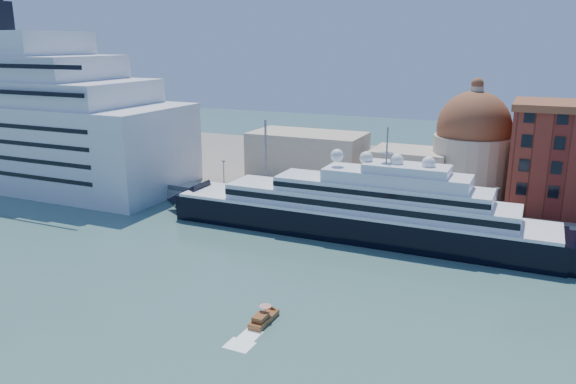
% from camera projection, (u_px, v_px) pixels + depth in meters
% --- Properties ---
extents(ground, '(400.00, 400.00, 0.00)m').
position_uv_depth(ground, '(285.00, 274.00, 93.58)').
color(ground, '#38615B').
rests_on(ground, ground).
extents(quay, '(180.00, 10.00, 2.50)m').
position_uv_depth(quay, '(350.00, 212.00, 123.17)').
color(quay, gray).
rests_on(quay, ground).
extents(land, '(260.00, 72.00, 2.00)m').
position_uv_depth(land, '(395.00, 174.00, 159.32)').
color(land, slate).
rests_on(land, ground).
extents(quay_fence, '(180.00, 0.10, 1.20)m').
position_uv_depth(quay_fence, '(343.00, 209.00, 118.73)').
color(quay_fence, slate).
rests_on(quay_fence, quay).
extents(superyacht, '(86.46, 11.99, 25.84)m').
position_uv_depth(superyacht, '(343.00, 213.00, 111.79)').
color(superyacht, black).
rests_on(superyacht, ground).
extents(service_barge, '(12.01, 6.40, 2.57)m').
position_uv_depth(service_barge, '(111.00, 199.00, 135.21)').
color(service_barge, white).
rests_on(service_barge, ground).
extents(water_taxi, '(2.04, 5.83, 2.75)m').
position_uv_depth(water_taxi, '(263.00, 318.00, 77.08)').
color(water_taxi, brown).
rests_on(water_taxi, ground).
extents(church, '(66.00, 18.00, 25.50)m').
position_uv_depth(church, '(405.00, 152.00, 138.99)').
color(church, beige).
rests_on(church, land).
extents(lamp_posts, '(120.80, 2.40, 18.00)m').
position_uv_depth(lamp_posts, '(294.00, 170.00, 124.45)').
color(lamp_posts, slate).
rests_on(lamp_posts, quay).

